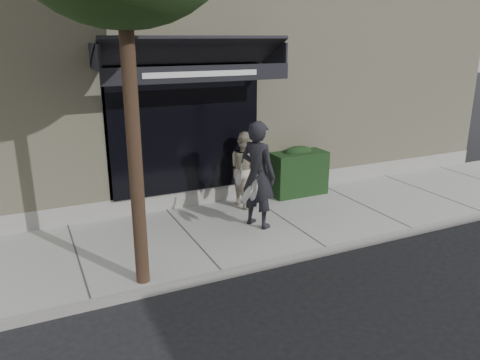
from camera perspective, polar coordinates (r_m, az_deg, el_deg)
ground at (r=9.62m, az=5.23°, el=-5.33°), size 80.00×80.00×0.00m
sidewalk at (r=9.60m, az=5.24°, el=-5.00°), size 20.00×3.00×0.12m
curb at (r=8.41m, az=10.64°, el=-8.48°), size 20.00×0.10×0.14m
building_facade at (r=13.42m, az=-5.49°, el=13.09°), size 14.30×8.04×5.64m
hedge at (r=10.96m, az=7.00°, el=1.08°), size 1.30×0.70×1.14m
pedestrian_front at (r=8.86m, az=2.21°, el=0.64°), size 0.92×1.00×2.07m
pedestrian_back at (r=10.04m, az=0.68°, el=1.36°), size 0.76×0.91×1.63m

